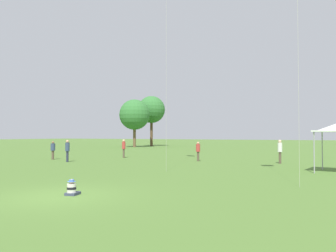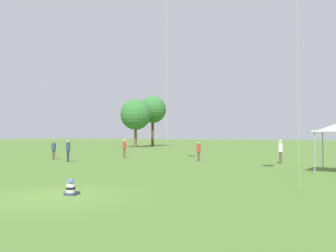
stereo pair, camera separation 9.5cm
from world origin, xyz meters
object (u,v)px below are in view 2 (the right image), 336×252
(seated_toddler, at_px, (71,189))
(person_standing_1, at_px, (54,149))
(person_standing_0, at_px, (68,149))
(distant_tree_1, at_px, (136,115))
(person_standing_4, at_px, (199,150))
(person_standing_2, at_px, (124,147))
(person_standing_3, at_px, (281,149))
(distant_tree_0, at_px, (153,110))

(seated_toddler, bearing_deg, person_standing_1, 125.22)
(person_standing_0, xyz_separation_m, distant_tree_1, (-13.74, 30.79, 4.91))
(person_standing_0, height_order, person_standing_4, person_standing_0)
(person_standing_1, relative_size, person_standing_2, 0.93)
(person_standing_0, bearing_deg, seated_toddler, -67.16)
(person_standing_1, bearing_deg, person_standing_0, -50.67)
(person_standing_2, height_order, person_standing_3, person_standing_3)
(person_standing_2, distance_m, distant_tree_0, 35.11)
(person_standing_1, distance_m, distant_tree_0, 37.91)
(seated_toddler, distance_m, person_standing_3, 18.07)
(person_standing_0, relative_size, distant_tree_1, 0.20)
(seated_toddler, height_order, person_standing_1, person_standing_1)
(seated_toddler, distance_m, distant_tree_0, 54.73)
(person_standing_0, height_order, distant_tree_0, distant_tree_0)
(seated_toddler, xyz_separation_m, person_standing_3, (4.66, 17.44, 0.88))
(person_standing_2, bearing_deg, person_standing_4, -172.83)
(seated_toddler, distance_m, person_standing_4, 16.83)
(person_standing_3, bearing_deg, seated_toddler, -135.07)
(person_standing_3, height_order, distant_tree_0, distant_tree_0)
(distant_tree_0, bearing_deg, person_standing_1, -73.34)
(seated_toddler, distance_m, person_standing_1, 18.89)
(distant_tree_1, bearing_deg, person_standing_4, -47.51)
(person_standing_3, bearing_deg, person_standing_0, 172.14)
(person_standing_1, distance_m, person_standing_2, 6.49)
(person_standing_1, height_order, distant_tree_1, distant_tree_1)
(person_standing_1, xyz_separation_m, distant_tree_0, (-10.71, 35.80, 6.39))
(person_standing_3, distance_m, distant_tree_1, 38.56)
(person_standing_1, height_order, distant_tree_0, distant_tree_0)
(person_standing_4, distance_m, distant_tree_1, 34.37)
(person_standing_2, relative_size, person_standing_4, 1.09)
(person_standing_4, bearing_deg, person_standing_0, -62.24)
(seated_toddler, height_order, person_standing_4, person_standing_4)
(person_standing_0, xyz_separation_m, distant_tree_0, (-13.86, 37.19, 6.28))
(person_standing_2, bearing_deg, seated_toddler, 130.05)
(person_standing_0, distance_m, person_standing_3, 17.03)
(person_standing_1, distance_m, person_standing_3, 19.57)
(person_standing_1, relative_size, distant_tree_0, 0.16)
(person_standing_2, relative_size, person_standing_3, 0.97)
(person_standing_3, bearing_deg, person_standing_2, 151.10)
(person_standing_2, bearing_deg, person_standing_1, 57.24)
(person_standing_0, distance_m, person_standing_1, 3.44)
(person_standing_0, bearing_deg, person_standing_4, 9.33)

